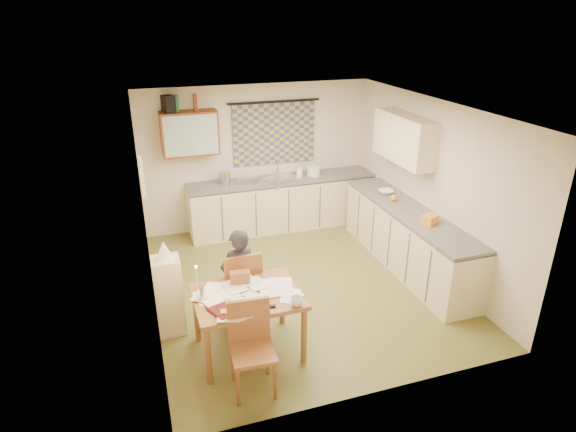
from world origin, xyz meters
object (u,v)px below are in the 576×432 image
object	(u,v)px
stove	(438,264)
person	(239,279)
counter_right	(407,239)
chair_far	(241,299)
counter_back	(283,204)
shelf_stand	(169,296)
dining_table	(248,323)

from	to	relation	value
stove	person	world-z (taller)	person
counter_right	person	distance (m)	2.80
stove	chair_far	bearing A→B (deg)	175.99
counter_back	person	world-z (taller)	person
chair_far	shelf_stand	world-z (taller)	chair_far
counter_right	chair_far	world-z (taller)	chair_far
dining_table	chair_far	distance (m)	0.60
counter_right	person	world-z (taller)	person
stove	chair_far	size ratio (longest dim) A/B	0.89
chair_far	person	bearing A→B (deg)	65.97
counter_back	shelf_stand	world-z (taller)	shelf_stand
counter_back	chair_far	xyz separation A→B (m)	(-1.37, -2.55, -0.14)
dining_table	chair_far	bearing A→B (deg)	84.81
person	dining_table	bearing A→B (deg)	74.99
counter_back	shelf_stand	bearing A→B (deg)	-131.53
stove	chair_far	xyz separation A→B (m)	(-2.69, 0.19, -0.14)
chair_far	person	size ratio (longest dim) A/B	0.79
person	counter_right	bearing A→B (deg)	-178.63
dining_table	person	world-z (taller)	person
person	chair_far	bearing A→B (deg)	-123.24
counter_right	stove	size ratio (longest dim) A/B	3.29
stove	person	xyz separation A→B (m)	(-2.71, 0.13, 0.19)
dining_table	chair_far	xyz separation A→B (m)	(0.05, 0.60, -0.07)
counter_back	stove	distance (m)	3.05
counter_back	stove	size ratio (longest dim) A/B	3.67
counter_right	dining_table	bearing A→B (deg)	-156.37
dining_table	counter_back	bearing A→B (deg)	65.20
chair_far	stove	bearing A→B (deg)	172.97
counter_back	person	bearing A→B (deg)	-117.99
counter_back	counter_right	distance (m)	2.36
dining_table	shelf_stand	size ratio (longest dim) A/B	1.19
counter_back	person	size ratio (longest dim) A/B	2.58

